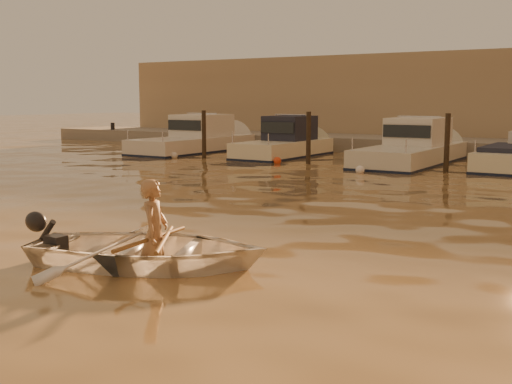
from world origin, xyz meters
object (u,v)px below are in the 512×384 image
Objects in this scene: dinghy at (149,250)px; moored_boat_1 at (283,142)px; moored_boat_0 at (193,139)px; moored_boat_2 at (412,148)px; person at (155,233)px.

moored_boat_1 is (-7.47, 17.05, 0.37)m from dinghy.
moored_boat_0 is (-12.39, 17.05, 0.37)m from dinghy.
dinghy is 0.45× the size of moored_boat_2.
moored_boat_0 reaches higher than dinghy.
moored_boat_1 is 5.71m from moored_boat_2.
moored_boat_2 is at bearing -16.40° from dinghy.
person is 17.11m from moored_boat_2.
moored_boat_0 is 1.23× the size of moored_boat_1.
moored_boat_1 is (4.92, 0.00, 0.00)m from moored_boat_0.
person is 0.21× the size of moored_boat_0.
moored_boat_0 is at bearing 180.00° from moored_boat_2.
moored_boat_2 is (5.71, 0.00, 0.00)m from moored_boat_1.
moored_boat_0 reaches higher than person.
moored_boat_2 is (-1.76, 17.05, 0.37)m from dinghy.
dinghy is 0.46× the size of moored_boat_0.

